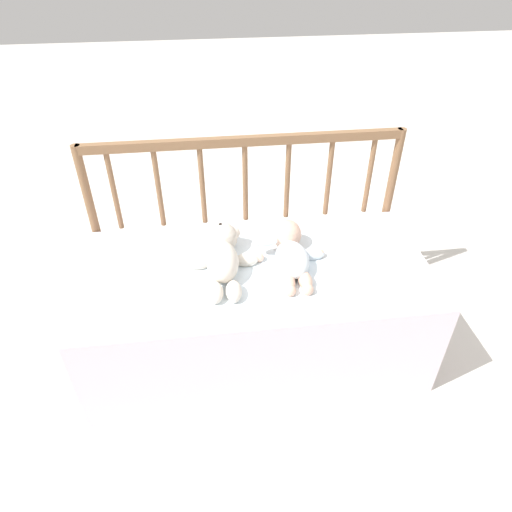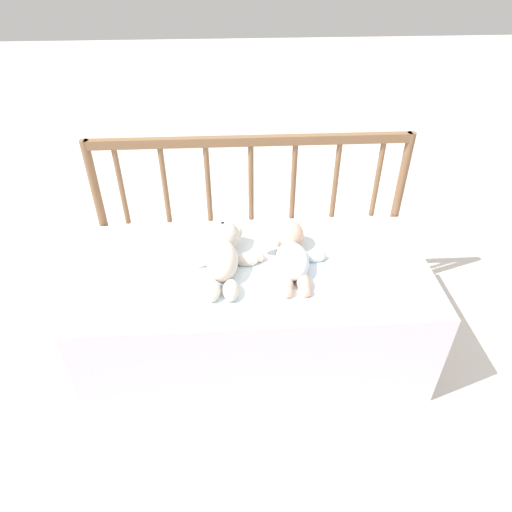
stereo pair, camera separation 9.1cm
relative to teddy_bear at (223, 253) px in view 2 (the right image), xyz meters
The scene contains 6 objects.
ground_plane 0.51m from the teddy_bear, 10.89° to the right, with size 12.00×12.00×0.00m, color silver.
crib_mattress 0.30m from the teddy_bear, 10.89° to the right, with size 1.31×0.64×0.44m.
crib_rail 0.35m from the teddy_bear, 68.99° to the left, with size 1.31×0.04×0.81m.
blanket 0.14m from the teddy_bear, 22.80° to the right, with size 0.72×0.49×0.01m.
teddy_bear is the anchor object (origin of this frame).
baby 0.26m from the teddy_bear, ahead, with size 0.27×0.37×0.12m.
Camera 2 is at (-0.08, -1.34, 1.51)m, focal length 32.00 mm.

